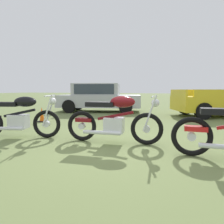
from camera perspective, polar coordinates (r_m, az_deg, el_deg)
name	(u,v)px	position (r m, az deg, el deg)	size (l,w,h in m)	color
ground_plane	(110,146)	(4.08, -0.59, -9.55)	(120.00, 120.00, 0.00)	olive
motorcycle_black	(19,117)	(5.15, -25.11, -1.29)	(1.96, 0.93, 1.02)	black
motorcycle_maroon	(114,120)	(4.19, 0.61, -2.22)	(2.06, 0.71, 1.02)	black
car_silver	(98,96)	(10.35, -3.89, 4.56)	(4.46, 2.83, 1.43)	#B2B5BA
traffic_cone	(42,115)	(7.41, -19.37, -0.83)	(0.25, 0.25, 0.52)	#EA590F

